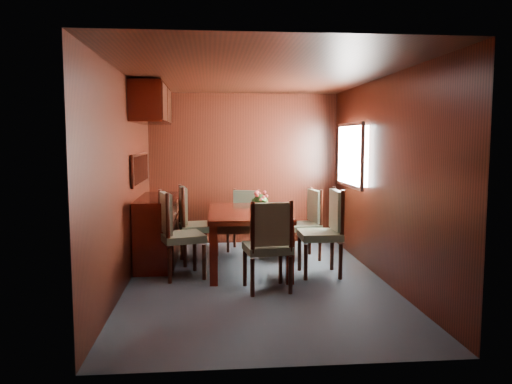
{
  "coord_description": "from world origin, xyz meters",
  "views": [
    {
      "loc": [
        -0.53,
        -5.73,
        1.67
      ],
      "look_at": [
        0.0,
        0.1,
        1.05
      ],
      "focal_mm": 35.0,
      "sensor_mm": 36.0,
      "label": 1
    }
  ],
  "objects": [
    {
      "name": "ground",
      "position": [
        0.0,
        0.0,
        0.0
      ],
      "size": [
        4.5,
        4.5,
        0.0
      ],
      "primitive_type": "plane",
      "color": "#313A43",
      "rests_on": "ground"
    },
    {
      "name": "room_shell",
      "position": [
        -0.1,
        0.33,
        1.63
      ],
      "size": [
        3.06,
        4.52,
        2.41
      ],
      "color": "black",
      "rests_on": "ground"
    },
    {
      "name": "sideboard",
      "position": [
        -1.25,
        1.0,
        0.45
      ],
      "size": [
        0.48,
        1.4,
        0.9
      ],
      "primitive_type": "cube",
      "color": "#3A0D07",
      "rests_on": "ground"
    },
    {
      "name": "dining_table",
      "position": [
        -0.05,
        0.61,
        0.65
      ],
      "size": [
        1.04,
        1.63,
        0.76
      ],
      "rotation": [
        0.0,
        0.0,
        -0.02
      ],
      "color": "#3A0D07",
      "rests_on": "ground"
    },
    {
      "name": "chair_left_near",
      "position": [
        -0.96,
        0.25,
        0.59
      ],
      "size": [
        0.6,
        0.62,
        1.06
      ],
      "rotation": [
        0.0,
        0.0,
        -1.28
      ],
      "color": "black",
      "rests_on": "ground"
    },
    {
      "name": "chair_left_far",
      "position": [
        -0.79,
        0.97,
        0.58
      ],
      "size": [
        0.55,
        0.57,
        1.05
      ],
      "rotation": [
        0.0,
        0.0,
        -1.41
      ],
      "color": "black",
      "rests_on": "ground"
    },
    {
      "name": "chair_right_near",
      "position": [
        0.88,
        0.21,
        0.6
      ],
      "size": [
        0.49,
        0.51,
        1.07
      ],
      "rotation": [
        0.0,
        0.0,
        1.56
      ],
      "color": "black",
      "rests_on": "ground"
    },
    {
      "name": "chair_right_far",
      "position": [
        0.81,
        1.09,
        0.55
      ],
      "size": [
        0.51,
        0.53,
        0.98
      ],
      "rotation": [
        0.0,
        0.0,
        1.72
      ],
      "color": "black",
      "rests_on": "ground"
    },
    {
      "name": "chair_head",
      "position": [
        0.09,
        -0.43,
        0.57
      ],
      "size": [
        0.54,
        0.52,
        1.02
      ],
      "rotation": [
        0.0,
        0.0,
        0.13
      ],
      "color": "black",
      "rests_on": "ground"
    },
    {
      "name": "chair_foot",
      "position": [
        -0.03,
        1.73,
        0.51
      ],
      "size": [
        0.54,
        0.53,
        0.91
      ],
      "rotation": [
        0.0,
        0.0,
        2.81
      ],
      "color": "black",
      "rests_on": "ground"
    },
    {
      "name": "flower_centerpiece",
      "position": [
        0.13,
        0.96,
        0.87
      ],
      "size": [
        0.24,
        0.24,
        0.24
      ],
      "color": "#B46637",
      "rests_on": "dining_table"
    }
  ]
}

